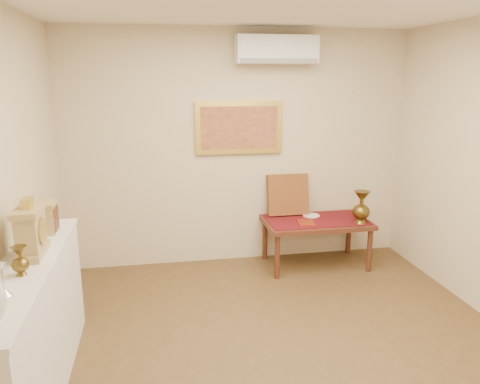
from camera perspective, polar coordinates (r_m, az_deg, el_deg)
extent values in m
plane|color=brown|center=(3.86, 6.17, -20.42)|extent=(4.50, 4.50, 0.00)
cube|color=beige|center=(5.44, -0.19, 5.28)|extent=(4.00, 0.02, 2.70)
cube|color=#5F0F16|center=(5.49, 9.30, -3.37)|extent=(1.14, 0.59, 0.01)
cylinder|color=silver|center=(5.61, 8.68, -2.84)|extent=(0.20, 0.20, 0.01)
cube|color=maroon|center=(5.33, 8.06, -3.72)|extent=(0.22, 0.27, 0.01)
cube|color=#5A1A12|center=(5.58, 5.83, -0.31)|extent=(0.49, 0.20, 0.50)
cube|color=silver|center=(3.59, -23.99, -15.60)|extent=(0.35, 2.00, 0.95)
cube|color=silver|center=(3.39, -24.81, -8.32)|extent=(0.37, 2.02, 0.03)
cube|color=tan|center=(3.52, -23.93, -6.69)|extent=(0.16, 0.36, 0.05)
cube|color=tan|center=(3.47, -24.18, -4.37)|extent=(0.14, 0.30, 0.25)
cylinder|color=beige|center=(3.46, -22.97, -4.34)|extent=(0.01, 0.17, 0.17)
cylinder|color=gold|center=(3.45, -22.89, -4.34)|extent=(0.01, 0.19, 0.19)
cube|color=tan|center=(3.43, -24.42, -2.07)|extent=(0.17, 0.34, 0.04)
cube|color=gold|center=(3.42, -24.51, -1.18)|extent=(0.06, 0.11, 0.07)
cube|color=tan|center=(3.95, -22.58, -3.05)|extent=(0.15, 0.20, 0.22)
cube|color=#532719|center=(3.95, -21.42, -3.71)|extent=(0.01, 0.17, 0.09)
cube|color=#532719|center=(3.92, -21.55, -2.31)|extent=(0.01, 0.17, 0.09)
cube|color=tan|center=(3.92, -22.75, -1.34)|extent=(0.16, 0.21, 0.02)
cube|color=#532719|center=(5.49, 9.29, -3.66)|extent=(1.20, 0.70, 0.05)
cylinder|color=#532719|center=(5.17, 4.55, -7.90)|extent=(0.06, 0.06, 0.50)
cylinder|color=#532719|center=(5.54, 15.50, -6.88)|extent=(0.06, 0.06, 0.50)
cylinder|color=#532719|center=(5.70, 3.05, -5.76)|extent=(0.06, 0.06, 0.50)
cylinder|color=#532719|center=(6.03, 13.13, -4.99)|extent=(0.06, 0.06, 0.50)
cube|color=gold|center=(5.38, -0.14, 7.88)|extent=(1.00, 0.05, 0.60)
cube|color=#B4673E|center=(5.35, -0.09, 7.84)|extent=(0.88, 0.01, 0.48)
cube|color=white|center=(5.34, 4.48, 16.92)|extent=(0.90, 0.24, 0.30)
cube|color=gray|center=(5.22, 4.80, 15.66)|extent=(0.86, 0.02, 0.05)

